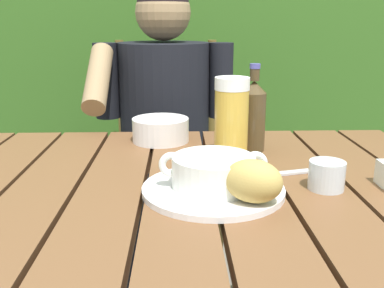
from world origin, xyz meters
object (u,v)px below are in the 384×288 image
at_px(chair_near_diner, 166,170).
at_px(table_knife, 268,174).
at_px(bread_roll, 251,181).
at_px(beer_glass, 229,119).
at_px(serving_plate, 211,189).
at_px(beer_bottle, 251,114).
at_px(diner_bowl, 159,130).
at_px(soup_bowl, 211,171).
at_px(water_glass_small, 324,175).
at_px(person_eating, 162,127).

xyz_separation_m(chair_near_diner, table_knife, (0.24, -0.84, 0.28)).
xyz_separation_m(bread_roll, beer_glass, (-0.01, 0.29, 0.05)).
xyz_separation_m(serving_plate, beer_bottle, (0.12, 0.29, 0.09)).
relative_size(serving_plate, diner_bowl, 1.79).
bearing_deg(soup_bowl, table_knife, 34.19).
xyz_separation_m(bread_roll, diner_bowl, (-0.18, 0.46, -0.02)).
bearing_deg(beer_glass, beer_bottle, 49.05).
bearing_deg(beer_glass, table_knife, -60.87).
relative_size(water_glass_small, diner_bowl, 0.46).
distance_m(chair_near_diner, bread_roll, 1.07).
relative_size(person_eating, diner_bowl, 7.86).
height_order(chair_near_diner, diner_bowl, chair_near_diner).
height_order(bread_roll, water_glass_small, bread_roll).
height_order(chair_near_diner, person_eating, person_eating).
height_order(soup_bowl, table_knife, soup_bowl).
distance_m(beer_glass, water_glass_small, 0.27).
distance_m(serving_plate, table_knife, 0.16).
distance_m(chair_near_diner, beer_glass, 0.83).
relative_size(serving_plate, water_glass_small, 3.90).
bearing_deg(diner_bowl, soup_bowl, -73.21).
xyz_separation_m(chair_near_diner, soup_bowl, (0.12, -0.93, 0.32)).
distance_m(bread_roll, water_glass_small, 0.18).
relative_size(serving_plate, bread_roll, 2.13).
bearing_deg(chair_near_diner, person_eating, -90.82).
xyz_separation_m(chair_near_diner, water_glass_small, (0.34, -0.92, 0.30)).
bearing_deg(chair_near_diner, bread_roll, -79.88).
relative_size(chair_near_diner, soup_bowl, 4.79).
height_order(soup_bowl, beer_bottle, beer_bottle).
xyz_separation_m(beer_glass, water_glass_small, (0.17, -0.20, -0.07)).
bearing_deg(bread_roll, chair_near_diner, 100.12).
relative_size(person_eating, bread_roll, 9.34).
bearing_deg(water_glass_small, person_eating, 115.58).
height_order(person_eating, soup_bowl, person_eating).
xyz_separation_m(person_eating, water_glass_small, (0.34, -0.72, 0.07)).
distance_m(bread_roll, table_knife, 0.18).
bearing_deg(water_glass_small, diner_bowl, 132.56).
xyz_separation_m(bread_roll, beer_bottle, (0.06, 0.36, 0.04)).
bearing_deg(beer_bottle, table_knife, -88.23).
distance_m(serving_plate, beer_bottle, 0.33).
bearing_deg(person_eating, bread_roll, -77.22).
relative_size(beer_glass, beer_bottle, 0.89).
relative_size(bread_roll, beer_bottle, 0.59).
bearing_deg(chair_near_diner, diner_bowl, -90.00).
xyz_separation_m(person_eating, serving_plate, (0.12, -0.73, 0.05)).
xyz_separation_m(serving_plate, soup_bowl, (0.00, 0.00, 0.04)).
bearing_deg(soup_bowl, beer_glass, 74.69).
bearing_deg(diner_bowl, person_eating, 90.48).
height_order(bread_roll, beer_glass, beer_glass).
distance_m(person_eating, table_knife, 0.69).
relative_size(beer_bottle, diner_bowl, 1.42).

